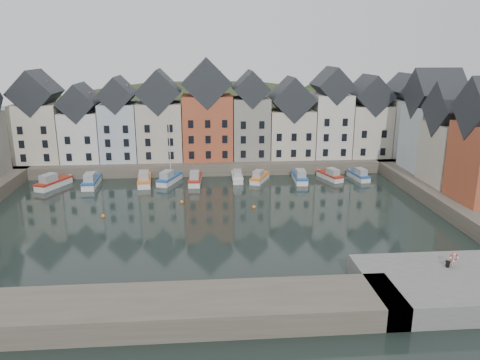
{
  "coord_description": "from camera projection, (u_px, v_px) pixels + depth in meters",
  "views": [
    {
      "loc": [
        -0.81,
        -55.54,
        21.2
      ],
      "look_at": [
        4.15,
        6.0,
        3.79
      ],
      "focal_mm": 35.0,
      "sensor_mm": 36.0,
      "label": 1
    }
  ],
  "objects": [
    {
      "name": "right_terrace",
      "position": [
        459.0,
        137.0,
        67.21
      ],
      "size": [
        8.3,
        24.25,
        16.36
      ],
      "color": "#B3BDC6",
      "rests_on": "right_quay"
    },
    {
      "name": "boat_c",
      "position": [
        144.0,
        180.0,
        75.42
      ],
      "size": [
        2.64,
        6.82,
        2.56
      ],
      "rotation": [
        0.0,
        0.0,
        0.09
      ],
      "color": "silver",
      "rests_on": "ground"
    },
    {
      "name": "boat_a",
      "position": [
        53.0,
        183.0,
        73.79
      ],
      "size": [
        4.67,
        6.88,
        2.55
      ],
      "rotation": [
        0.0,
        0.0,
        -0.44
      ],
      "color": "silver",
      "rests_on": "ground"
    },
    {
      "name": "hillside",
      "position": [
        208.0,
        210.0,
        117.7
      ],
      "size": [
        153.6,
        70.4,
        64.0
      ],
      "color": "#2A361B",
      "rests_on": "ground"
    },
    {
      "name": "life_ring_post",
      "position": [
        454.0,
        258.0,
        42.5
      ],
      "size": [
        0.8,
        0.17,
        1.3
      ],
      "color": "gray",
      "rests_on": "near_quay"
    },
    {
      "name": "boat_h",
      "position": [
        300.0,
        177.0,
        77.09
      ],
      "size": [
        2.16,
        6.24,
        2.37
      ],
      "rotation": [
        0.0,
        0.0,
        -0.04
      ],
      "color": "silver",
      "rests_on": "ground"
    },
    {
      "name": "far_terrace",
      "position": [
        225.0,
        120.0,
        83.8
      ],
      "size": [
        72.37,
        8.16,
        17.78
      ],
      "color": "beige",
      "rests_on": "far_quay"
    },
    {
      "name": "boat_e",
      "position": [
        195.0,
        179.0,
        75.92
      ],
      "size": [
        2.23,
        6.32,
        2.4
      ],
      "rotation": [
        0.0,
        0.0,
        -0.05
      ],
      "color": "silver",
      "rests_on": "ground"
    },
    {
      "name": "boat_f",
      "position": [
        237.0,
        177.0,
        77.57
      ],
      "size": [
        1.8,
        5.54,
        2.12
      ],
      "rotation": [
        0.0,
        0.0,
        -0.02
      ],
      "color": "silver",
      "rests_on": "ground"
    },
    {
      "name": "near_wall",
      "position": [
        90.0,
        314.0,
        36.95
      ],
      "size": [
        50.0,
        6.0,
        2.0
      ],
      "primitive_type": "cube",
      "color": "#50483D",
      "rests_on": "ground"
    },
    {
      "name": "near_quay",
      "position": [
        464.0,
        285.0,
        41.34
      ],
      "size": [
        18.0,
        10.0,
        2.0
      ],
      "primitive_type": "cube",
      "color": "#60605E",
      "rests_on": "ground"
    },
    {
      "name": "boat_j",
      "position": [
        359.0,
        175.0,
        78.52
      ],
      "size": [
        2.55,
        5.82,
        2.16
      ],
      "rotation": [
        0.0,
        0.0,
        0.15
      ],
      "color": "silver",
      "rests_on": "ground"
    },
    {
      "name": "ground",
      "position": [
        211.0,
        222.0,
        59.1
      ],
      "size": [
        260.0,
        260.0,
        0.0
      ],
      "primitive_type": "plane",
      "color": "black",
      "rests_on": "ground"
    },
    {
      "name": "boat_b",
      "position": [
        91.0,
        182.0,
        74.47
      ],
      "size": [
        2.16,
        6.61,
        2.52
      ],
      "rotation": [
        0.0,
        0.0,
        0.02
      ],
      "color": "silver",
      "rests_on": "ground"
    },
    {
      "name": "boat_i",
      "position": [
        330.0,
        176.0,
        78.38
      ],
      "size": [
        3.52,
        5.93,
        2.18
      ],
      "rotation": [
        0.0,
        0.0,
        0.33
      ],
      "color": "silver",
      "rests_on": "ground"
    },
    {
      "name": "far_quay",
      "position": [
        208.0,
        160.0,
        87.61
      ],
      "size": [
        90.0,
        16.0,
        2.0
      ],
      "primitive_type": "cube",
      "color": "#50483D",
      "rests_on": "ground"
    },
    {
      "name": "boat_d",
      "position": [
        169.0,
        178.0,
        76.19
      ],
      "size": [
        4.09,
        6.53,
        11.95
      ],
      "rotation": [
        0.0,
        0.0,
        -0.37
      ],
      "color": "silver",
      "rests_on": "ground"
    },
    {
      "name": "mooring_buoys",
      "position": [
        181.0,
        208.0,
        63.86
      ],
      "size": [
        20.5,
        5.5,
        0.5
      ],
      "color": "orange",
      "rests_on": "ground"
    },
    {
      "name": "mooring_bollard",
      "position": [
        448.0,
        264.0,
        42.52
      ],
      "size": [
        0.48,
        0.48,
        0.56
      ],
      "color": "black",
      "rests_on": "near_quay"
    },
    {
      "name": "right_quay",
      "position": [
        478.0,
        200.0,
        64.56
      ],
      "size": [
        14.0,
        54.0,
        2.0
      ],
      "primitive_type": "cube",
      "color": "#50483D",
      "rests_on": "ground"
    },
    {
      "name": "boat_g",
      "position": [
        259.0,
        177.0,
        77.19
      ],
      "size": [
        3.99,
        5.97,
        2.21
      ],
      "rotation": [
        0.0,
        0.0,
        -0.42
      ],
      "color": "silver",
      "rests_on": "ground"
    }
  ]
}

